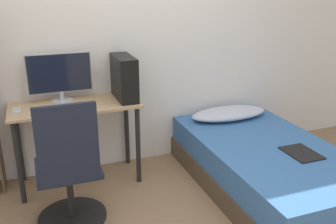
% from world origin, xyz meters
% --- Properties ---
extents(wall_back, '(8.00, 0.05, 2.50)m').
position_xyz_m(wall_back, '(0.00, 1.44, 1.25)').
color(wall_back, silver).
rests_on(wall_back, ground_plane).
extents(desk, '(1.12, 0.51, 0.76)m').
position_xyz_m(desk, '(-0.50, 1.16, 0.63)').
color(desk, tan).
rests_on(desk, ground_plane).
extents(office_chair, '(0.54, 0.54, 1.03)m').
position_xyz_m(office_chair, '(-0.65, 0.51, 0.39)').
color(office_chair, black).
rests_on(office_chair, ground_plane).
extents(bed, '(1.09, 1.95, 0.43)m').
position_xyz_m(bed, '(1.06, 0.44, 0.21)').
color(bed, '#4C3D2D').
rests_on(bed, ground_plane).
extents(pillow, '(0.83, 0.36, 0.11)m').
position_xyz_m(pillow, '(1.06, 1.15, 0.49)').
color(pillow, '#B2B7C6').
rests_on(pillow, bed).
extents(magazine, '(0.24, 0.32, 0.01)m').
position_xyz_m(magazine, '(1.21, 0.19, 0.44)').
color(magazine, black).
rests_on(magazine, bed).
extents(monitor, '(0.57, 0.19, 0.44)m').
position_xyz_m(monitor, '(-0.59, 1.31, 1.00)').
color(monitor, '#B7B7BC').
rests_on(monitor, desk).
extents(keyboard, '(0.38, 0.12, 0.02)m').
position_xyz_m(keyboard, '(-0.62, 1.06, 0.77)').
color(keyboard, black).
rests_on(keyboard, desk).
extents(pc_tower, '(0.16, 0.43, 0.40)m').
position_xyz_m(pc_tower, '(-0.04, 1.18, 0.96)').
color(pc_tower, black).
rests_on(pc_tower, desk).
extents(mouse, '(0.06, 0.09, 0.02)m').
position_xyz_m(mouse, '(-0.38, 1.06, 0.77)').
color(mouse, black).
rests_on(mouse, desk).
extents(phone, '(0.07, 0.14, 0.01)m').
position_xyz_m(phone, '(-0.98, 1.16, 0.77)').
color(phone, '#B7B7BC').
rests_on(phone, desk).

